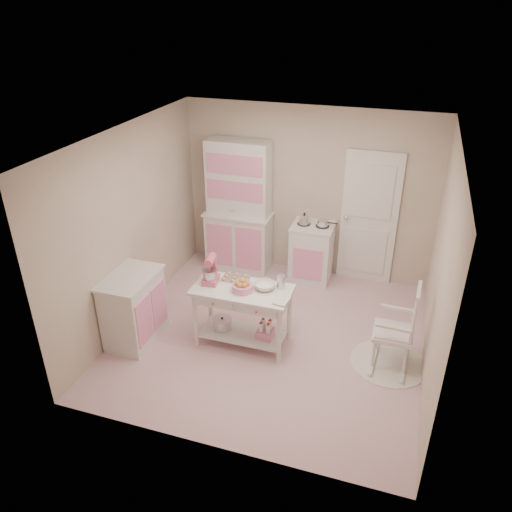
{
  "coord_description": "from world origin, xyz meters",
  "views": [
    {
      "loc": [
        1.44,
        -5.08,
        3.97
      ],
      "look_at": [
        -0.29,
        0.27,
        1.0
      ],
      "focal_mm": 35.0,
      "sensor_mm": 36.0,
      "label": 1
    }
  ],
  "objects_px": {
    "stove": "(312,252)",
    "stand_mixer": "(210,270)",
    "rocking_chair": "(394,326)",
    "base_cabinet": "(134,308)",
    "hutch": "(238,207)",
    "bread_basket": "(242,288)",
    "work_table": "(243,316)"
  },
  "relations": [
    {
      "from": "rocking_chair",
      "to": "work_table",
      "type": "xyz_separation_m",
      "value": [
        -1.82,
        -0.15,
        -0.15
      ]
    },
    {
      "from": "hutch",
      "to": "stove",
      "type": "bearing_deg",
      "value": -2.39
    },
    {
      "from": "stove",
      "to": "hutch",
      "type": "bearing_deg",
      "value": 177.61
    },
    {
      "from": "hutch",
      "to": "stove",
      "type": "xyz_separation_m",
      "value": [
        1.2,
        -0.05,
        -0.58
      ]
    },
    {
      "from": "base_cabinet",
      "to": "rocking_chair",
      "type": "xyz_separation_m",
      "value": [
        3.15,
        0.5,
        0.09
      ]
    },
    {
      "from": "base_cabinet",
      "to": "work_table",
      "type": "height_order",
      "value": "base_cabinet"
    },
    {
      "from": "hutch",
      "to": "stand_mixer",
      "type": "relative_size",
      "value": 6.12
    },
    {
      "from": "hutch",
      "to": "stand_mixer",
      "type": "height_order",
      "value": "hutch"
    },
    {
      "from": "hutch",
      "to": "rocking_chair",
      "type": "bearing_deg",
      "value": -34.37
    },
    {
      "from": "work_table",
      "to": "bread_basket",
      "type": "relative_size",
      "value": 4.8
    },
    {
      "from": "base_cabinet",
      "to": "rocking_chair",
      "type": "relative_size",
      "value": 0.84
    },
    {
      "from": "stand_mixer",
      "to": "hutch",
      "type": "bearing_deg",
      "value": 92.26
    },
    {
      "from": "work_table",
      "to": "stand_mixer",
      "type": "distance_m",
      "value": 0.71
    },
    {
      "from": "stove",
      "to": "stand_mixer",
      "type": "height_order",
      "value": "stand_mixer"
    },
    {
      "from": "stove",
      "to": "work_table",
      "type": "distance_m",
      "value": 1.9
    },
    {
      "from": "hutch",
      "to": "rocking_chair",
      "type": "distance_m",
      "value": 3.12
    },
    {
      "from": "stand_mixer",
      "to": "stove",
      "type": "bearing_deg",
      "value": 56.8
    },
    {
      "from": "base_cabinet",
      "to": "stand_mixer",
      "type": "height_order",
      "value": "stand_mixer"
    },
    {
      "from": "stove",
      "to": "work_table",
      "type": "bearing_deg",
      "value": -104.42
    },
    {
      "from": "base_cabinet",
      "to": "work_table",
      "type": "xyz_separation_m",
      "value": [
        1.33,
        0.35,
        -0.06
      ]
    },
    {
      "from": "hutch",
      "to": "base_cabinet",
      "type": "distance_m",
      "value": 2.39
    },
    {
      "from": "stove",
      "to": "rocking_chair",
      "type": "distance_m",
      "value": 2.16
    },
    {
      "from": "rocking_chair",
      "to": "base_cabinet",
      "type": "bearing_deg",
      "value": -168.71
    },
    {
      "from": "work_table",
      "to": "stove",
      "type": "bearing_deg",
      "value": 75.58
    },
    {
      "from": "hutch",
      "to": "bread_basket",
      "type": "distance_m",
      "value": 2.09
    },
    {
      "from": "hutch",
      "to": "work_table",
      "type": "height_order",
      "value": "hutch"
    },
    {
      "from": "base_cabinet",
      "to": "work_table",
      "type": "distance_m",
      "value": 1.38
    },
    {
      "from": "stove",
      "to": "base_cabinet",
      "type": "distance_m",
      "value": 2.83
    },
    {
      "from": "hutch",
      "to": "bread_basket",
      "type": "bearing_deg",
      "value": -68.94
    },
    {
      "from": "hutch",
      "to": "base_cabinet",
      "type": "bearing_deg",
      "value": -105.07
    },
    {
      "from": "stove",
      "to": "stand_mixer",
      "type": "xyz_separation_m",
      "value": [
        -0.89,
        -1.82,
        0.51
      ]
    },
    {
      "from": "bread_basket",
      "to": "work_table",
      "type": "bearing_deg",
      "value": 111.8
    }
  ]
}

